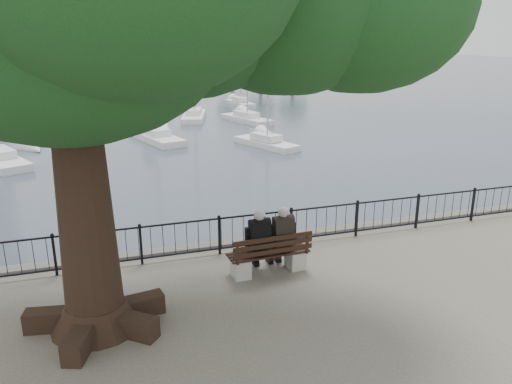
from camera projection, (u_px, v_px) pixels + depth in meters
name	position (u px, v px, depth m)	size (l,w,h in m)	color
harbor	(251.00, 258.00, 13.98)	(260.00, 260.00, 1.20)	#4D4C4A
railing	(256.00, 229.00, 13.22)	(22.06, 0.06, 1.00)	black
bench	(269.00, 259.00, 11.94)	(2.00, 0.69, 1.04)	gray
person_left	(257.00, 243.00, 11.83)	(0.50, 0.83, 1.65)	black
person_right	(280.00, 240.00, 12.03)	(0.50, 0.83, 1.65)	black
lion_monument	(144.00, 77.00, 56.74)	(5.58, 5.58, 8.33)	#4D4C4A
sailboat_b	(156.00, 136.00, 32.23)	(3.20, 6.07, 12.13)	silver
sailboat_c	(266.00, 141.00, 30.51)	(3.04, 4.96, 10.33)	silver
sailboat_d	(246.00, 118.00, 39.45)	(3.08, 5.56, 8.75)	silver
sailboat_f	(194.00, 115.00, 40.80)	(3.15, 6.10, 10.97)	silver
sailboat_g	(240.00, 102.00, 49.06)	(1.93, 4.94, 9.31)	silver
sailboat_h	(64.00, 107.00, 44.99)	(1.48, 4.76, 12.09)	silver
sailboat_j	(0.00, 158.00, 26.29)	(3.73, 5.70, 12.00)	silver
far_shore	(259.00, 51.00, 89.91)	(30.00, 8.60, 9.18)	#575246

